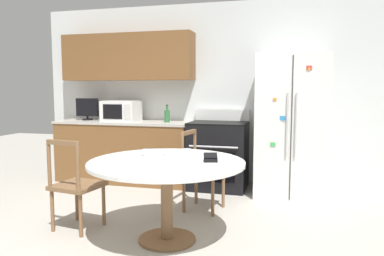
{
  "coord_description": "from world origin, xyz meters",
  "views": [
    {
      "loc": [
        1.17,
        -2.76,
        1.38
      ],
      "look_at": [
        0.13,
        1.15,
        0.95
      ],
      "focal_mm": 35.0,
      "sensor_mm": 36.0,
      "label": 1
    }
  ],
  "objects_px": {
    "countertop_tv": "(87,108)",
    "counter_bottle": "(167,116)",
    "candle_glass": "(187,155)",
    "oven_range": "(218,155)",
    "dining_chair_far": "(202,172)",
    "dining_chair_left": "(76,186)",
    "wallet": "(211,158)",
    "refrigerator": "(291,126)",
    "microwave": "(121,111)"
  },
  "relations": [
    {
      "from": "refrigerator",
      "to": "dining_chair_far",
      "type": "xyz_separation_m",
      "value": [
        -0.97,
        -0.9,
        -0.47
      ]
    },
    {
      "from": "refrigerator",
      "to": "counter_bottle",
      "type": "distance_m",
      "value": 1.71
    },
    {
      "from": "dining_chair_left",
      "to": "candle_glass",
      "type": "height_order",
      "value": "dining_chair_left"
    },
    {
      "from": "candle_glass",
      "to": "counter_bottle",
      "type": "bearing_deg",
      "value": 113.86
    },
    {
      "from": "oven_range",
      "to": "counter_bottle",
      "type": "bearing_deg",
      "value": 179.8
    },
    {
      "from": "countertop_tv",
      "to": "counter_bottle",
      "type": "distance_m",
      "value": 1.29
    },
    {
      "from": "countertop_tv",
      "to": "counter_bottle",
      "type": "xyz_separation_m",
      "value": [
        1.29,
        -0.04,
        -0.08
      ]
    },
    {
      "from": "countertop_tv",
      "to": "candle_glass",
      "type": "xyz_separation_m",
      "value": [
        2.08,
        -1.83,
        -0.3
      ]
    },
    {
      "from": "oven_range",
      "to": "dining_chair_far",
      "type": "distance_m",
      "value": 0.97
    },
    {
      "from": "refrigerator",
      "to": "countertop_tv",
      "type": "height_order",
      "value": "refrigerator"
    },
    {
      "from": "microwave",
      "to": "wallet",
      "type": "xyz_separation_m",
      "value": [
        1.74,
        -1.84,
        -0.29
      ]
    },
    {
      "from": "refrigerator",
      "to": "oven_range",
      "type": "height_order",
      "value": "refrigerator"
    },
    {
      "from": "dining_chair_left",
      "to": "wallet",
      "type": "bearing_deg",
      "value": 11.08
    },
    {
      "from": "microwave",
      "to": "wallet",
      "type": "relative_size",
      "value": 3.33
    },
    {
      "from": "candle_glass",
      "to": "dining_chair_left",
      "type": "bearing_deg",
      "value": -175.42
    },
    {
      "from": "oven_range",
      "to": "wallet",
      "type": "xyz_separation_m",
      "value": [
        0.28,
        -1.83,
        0.3
      ]
    },
    {
      "from": "countertop_tv",
      "to": "dining_chair_left",
      "type": "height_order",
      "value": "countertop_tv"
    },
    {
      "from": "dining_chair_left",
      "to": "oven_range",
      "type": "bearing_deg",
      "value": 69.84
    },
    {
      "from": "counter_bottle",
      "to": "candle_glass",
      "type": "xyz_separation_m",
      "value": [
        0.79,
        -1.79,
        -0.22
      ]
    },
    {
      "from": "wallet",
      "to": "dining_chair_left",
      "type": "bearing_deg",
      "value": -177.97
    },
    {
      "from": "microwave",
      "to": "oven_range",
      "type": "bearing_deg",
      "value": -0.52
    },
    {
      "from": "dining_chair_left",
      "to": "candle_glass",
      "type": "bearing_deg",
      "value": 13.63
    },
    {
      "from": "microwave",
      "to": "dining_chair_left",
      "type": "xyz_separation_m",
      "value": [
        0.41,
        -1.89,
        -0.61
      ]
    },
    {
      "from": "candle_glass",
      "to": "wallet",
      "type": "xyz_separation_m",
      "value": [
        0.23,
        -0.04,
        -0.01
      ]
    },
    {
      "from": "candle_glass",
      "to": "refrigerator",
      "type": "bearing_deg",
      "value": 61.85
    },
    {
      "from": "dining_chair_far",
      "to": "wallet",
      "type": "bearing_deg",
      "value": 27.5
    },
    {
      "from": "counter_bottle",
      "to": "candle_glass",
      "type": "height_order",
      "value": "counter_bottle"
    },
    {
      "from": "wallet",
      "to": "oven_range",
      "type": "bearing_deg",
      "value": 98.7
    },
    {
      "from": "refrigerator",
      "to": "wallet",
      "type": "distance_m",
      "value": 1.89
    },
    {
      "from": "countertop_tv",
      "to": "dining_chair_left",
      "type": "distance_m",
      "value": 2.25
    },
    {
      "from": "refrigerator",
      "to": "dining_chair_left",
      "type": "relative_size",
      "value": 2.0
    },
    {
      "from": "dining_chair_far",
      "to": "dining_chair_left",
      "type": "bearing_deg",
      "value": -40.03
    },
    {
      "from": "oven_range",
      "to": "dining_chair_left",
      "type": "height_order",
      "value": "oven_range"
    },
    {
      "from": "refrigerator",
      "to": "wallet",
      "type": "height_order",
      "value": "refrigerator"
    },
    {
      "from": "dining_chair_far",
      "to": "oven_range",
      "type": "bearing_deg",
      "value": -171.14
    },
    {
      "from": "microwave",
      "to": "counter_bottle",
      "type": "bearing_deg",
      "value": -0.85
    },
    {
      "from": "candle_glass",
      "to": "wallet",
      "type": "bearing_deg",
      "value": -10.04
    },
    {
      "from": "refrigerator",
      "to": "candle_glass",
      "type": "height_order",
      "value": "refrigerator"
    },
    {
      "from": "candle_glass",
      "to": "countertop_tv",
      "type": "bearing_deg",
      "value": 138.67
    },
    {
      "from": "wallet",
      "to": "counter_bottle",
      "type": "bearing_deg",
      "value": 119.18
    },
    {
      "from": "counter_bottle",
      "to": "refrigerator",
      "type": "bearing_deg",
      "value": -2.52
    },
    {
      "from": "countertop_tv",
      "to": "wallet",
      "type": "height_order",
      "value": "countertop_tv"
    },
    {
      "from": "microwave",
      "to": "countertop_tv",
      "type": "distance_m",
      "value": 0.58
    },
    {
      "from": "countertop_tv",
      "to": "candle_glass",
      "type": "bearing_deg",
      "value": -41.33
    },
    {
      "from": "dining_chair_left",
      "to": "wallet",
      "type": "relative_size",
      "value": 5.89
    },
    {
      "from": "oven_range",
      "to": "dining_chair_left",
      "type": "relative_size",
      "value": 1.2
    },
    {
      "from": "counter_bottle",
      "to": "dining_chair_left",
      "type": "distance_m",
      "value": 1.98
    },
    {
      "from": "dining_chair_left",
      "to": "wallet",
      "type": "height_order",
      "value": "dining_chair_left"
    },
    {
      "from": "microwave",
      "to": "dining_chair_left",
      "type": "bearing_deg",
      "value": -77.84
    },
    {
      "from": "refrigerator",
      "to": "countertop_tv",
      "type": "distance_m",
      "value": 3.01
    }
  ]
}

